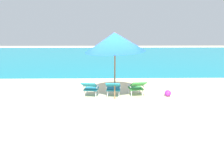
{
  "coord_description": "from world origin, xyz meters",
  "views": [
    {
      "loc": [
        -0.15,
        -7.44,
        2.58
      ],
      "look_at": [
        0.0,
        0.56,
        0.75
      ],
      "focal_mm": 32.65,
      "sensor_mm": 36.0,
      "label": 1
    }
  ],
  "objects_px": {
    "lounge_chair_left": "(90,87)",
    "beach_umbrella_center": "(115,42)",
    "beach_ball": "(168,93)",
    "lounge_chair_center": "(113,87)",
    "lounge_chair_right": "(137,86)"
  },
  "relations": [
    {
      "from": "lounge_chair_left",
      "to": "lounge_chair_right",
      "type": "xyz_separation_m",
      "value": [
        1.79,
        0.06,
        0.0
      ]
    },
    {
      "from": "lounge_chair_right",
      "to": "beach_umbrella_center",
      "type": "distance_m",
      "value": 1.93
    },
    {
      "from": "lounge_chair_left",
      "to": "beach_umbrella_center",
      "type": "xyz_separation_m",
      "value": [
        0.93,
        -0.19,
        1.71
      ]
    },
    {
      "from": "lounge_chair_right",
      "to": "lounge_chair_center",
      "type": "bearing_deg",
      "value": -174.0
    },
    {
      "from": "lounge_chair_center",
      "to": "lounge_chair_right",
      "type": "height_order",
      "value": "same"
    },
    {
      "from": "beach_umbrella_center",
      "to": "beach_ball",
      "type": "relative_size",
      "value": 10.0
    },
    {
      "from": "beach_ball",
      "to": "lounge_chair_center",
      "type": "bearing_deg",
      "value": -177.89
    },
    {
      "from": "lounge_chair_center",
      "to": "beach_umbrella_center",
      "type": "relative_size",
      "value": 0.37
    },
    {
      "from": "lounge_chair_right",
      "to": "beach_ball",
      "type": "distance_m",
      "value": 1.24
    },
    {
      "from": "lounge_chair_left",
      "to": "beach_ball",
      "type": "height_order",
      "value": "lounge_chair_left"
    },
    {
      "from": "lounge_chair_left",
      "to": "beach_umbrella_center",
      "type": "distance_m",
      "value": 1.96
    },
    {
      "from": "lounge_chair_right",
      "to": "beach_ball",
      "type": "bearing_deg",
      "value": -0.83
    },
    {
      "from": "beach_ball",
      "to": "lounge_chair_left",
      "type": "bearing_deg",
      "value": -179.19
    },
    {
      "from": "beach_umbrella_center",
      "to": "beach_ball",
      "type": "xyz_separation_m",
      "value": [
        2.07,
        0.23,
        -1.99
      ]
    },
    {
      "from": "lounge_chair_center",
      "to": "lounge_chair_left",
      "type": "bearing_deg",
      "value": 177.65
    }
  ]
}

